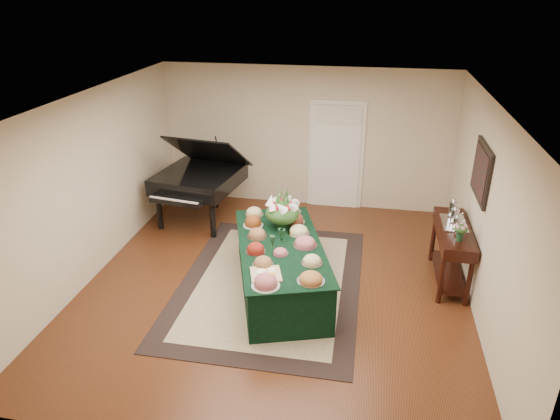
% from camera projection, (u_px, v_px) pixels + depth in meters
% --- Properties ---
extents(ground, '(6.00, 6.00, 0.00)m').
position_uv_depth(ground, '(276.00, 282.00, 7.42)').
color(ground, black).
rests_on(ground, ground).
extents(area_rug, '(2.61, 3.66, 0.01)m').
position_uv_depth(area_rug, '(270.00, 283.00, 7.40)').
color(area_rug, black).
rests_on(area_rug, ground).
extents(kitchen_doorway, '(1.05, 0.07, 2.10)m').
position_uv_depth(kitchen_doorway, '(336.00, 157.00, 9.55)').
color(kitchen_doorway, white).
rests_on(kitchen_doorway, ground).
extents(buffet_table, '(1.81, 2.64, 0.75)m').
position_uv_depth(buffet_table, '(280.00, 267.00, 7.09)').
color(buffet_table, black).
rests_on(buffet_table, ground).
extents(food_platters, '(1.44, 2.46, 0.13)m').
position_uv_depth(food_platters, '(280.00, 239.00, 6.98)').
color(food_platters, silver).
rests_on(food_platters, buffet_table).
extents(cutting_board, '(0.47, 0.47, 0.10)m').
position_uv_depth(cutting_board, '(266.00, 272.00, 6.21)').
color(cutting_board, tan).
rests_on(cutting_board, buffet_table).
extents(green_goblets, '(0.18, 0.31, 0.18)m').
position_uv_depth(green_goblets, '(279.00, 237.00, 6.94)').
color(green_goblets, '#15351E').
rests_on(green_goblets, buffet_table).
extents(floral_centerpiece, '(0.52, 0.52, 0.52)m').
position_uv_depth(floral_centerpiece, '(282.00, 209.00, 7.29)').
color(floral_centerpiece, '#15351E').
rests_on(floral_centerpiece, buffet_table).
extents(grand_piano, '(1.65, 1.79, 1.68)m').
position_uv_depth(grand_piano, '(199.00, 179.00, 9.02)').
color(grand_piano, black).
rests_on(grand_piano, ground).
extents(wicker_basket, '(0.35, 0.35, 0.22)m').
position_uv_depth(wicker_basket, '(249.00, 231.00, 8.71)').
color(wicker_basket, '#AB7945').
rests_on(wicker_basket, ground).
extents(mahogany_sideboard, '(0.45, 1.41, 0.89)m').
position_uv_depth(mahogany_sideboard, '(453.00, 240.00, 7.17)').
color(mahogany_sideboard, black).
rests_on(mahogany_sideboard, ground).
extents(tea_service, '(0.34, 0.74, 0.30)m').
position_uv_depth(tea_service, '(455.00, 217.00, 7.13)').
color(tea_service, silver).
rests_on(tea_service, mahogany_sideboard).
extents(pink_bouquet, '(0.20, 0.20, 0.25)m').
position_uv_depth(pink_bouquet, '(461.00, 229.00, 6.66)').
color(pink_bouquet, '#15351E').
rests_on(pink_bouquet, mahogany_sideboard).
extents(wall_painting, '(0.05, 0.95, 0.75)m').
position_uv_depth(wall_painting, '(481.00, 172.00, 6.70)').
color(wall_painting, black).
rests_on(wall_painting, ground).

